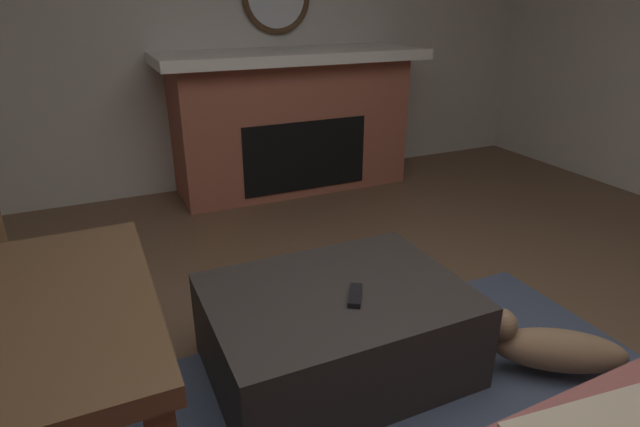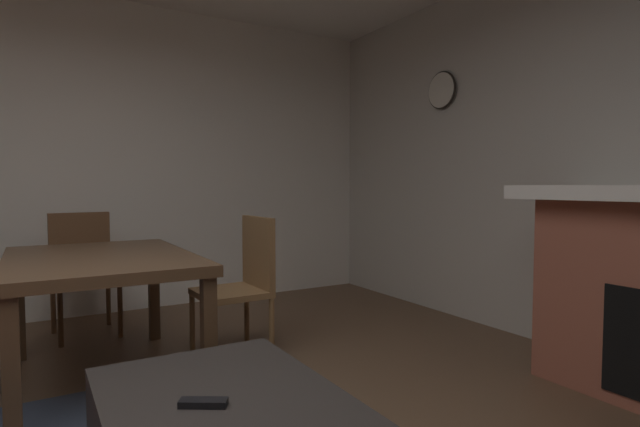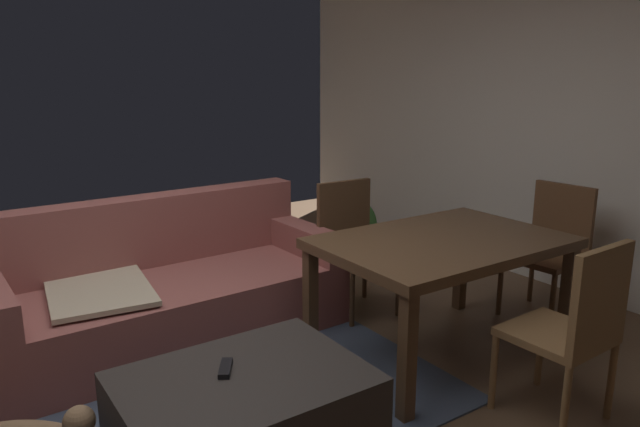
{
  "view_description": "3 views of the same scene",
  "coord_description": "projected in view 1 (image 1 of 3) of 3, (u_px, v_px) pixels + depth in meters",
  "views": [
    {
      "loc": [
        0.93,
        1.12,
        1.52
      ],
      "look_at": [
        -0.07,
        -1.05,
        0.51
      ],
      "focal_mm": 28.82,
      "sensor_mm": 36.0,
      "label": 1
    },
    {
      "loc": [
        -1.51,
        0.04,
        1.14
      ],
      "look_at": [
        0.49,
        -1.14,
        1.01
      ],
      "focal_mm": 27.3,
      "sensor_mm": 36.0,
      "label": 2
    },
    {
      "loc": [
        -0.94,
        -2.64,
        1.7
      ],
      "look_at": [
        0.52,
        -0.49,
        1.07
      ],
      "focal_mm": 33.1,
      "sensor_mm": 36.0,
      "label": 3
    }
  ],
  "objects": [
    {
      "name": "tv_remote",
      "position": [
        355.0,
        295.0,
        2.06
      ],
      "size": [
        0.13,
        0.16,
        0.02
      ],
      "primitive_type": "cube",
      "rotation": [
        0.0,
        0.0,
        -0.55
      ],
      "color": "black",
      "rests_on": "ottoman_coffee_table"
    },
    {
      "name": "wall_back_fireplace_side",
      "position": [
        198.0,
        15.0,
        4.02
      ],
      "size": [
        6.86,
        0.12,
        2.78
      ],
      "primitive_type": "cube",
      "color": "beige",
      "rests_on": "ground"
    },
    {
      "name": "fireplace",
      "position": [
        292.0,
        121.0,
        4.26
      ],
      "size": [
        2.13,
        0.76,
        1.14
      ],
      "color": "#9E5642",
      "rests_on": "ground"
    },
    {
      "name": "ottoman_coffee_table",
      "position": [
        336.0,
        331.0,
        2.2
      ],
      "size": [
        1.06,
        0.79,
        0.4
      ],
      "primitive_type": "cube",
      "color": "#2D2826",
      "rests_on": "ground"
    },
    {
      "name": "small_dog",
      "position": [
        551.0,
        347.0,
        2.17
      ],
      "size": [
        0.55,
        0.47,
        0.26
      ],
      "color": "#8C6B4C",
      "rests_on": "ground"
    }
  ]
}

